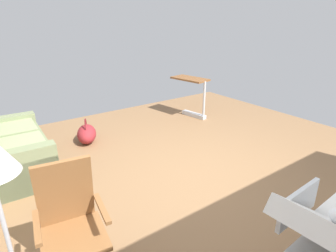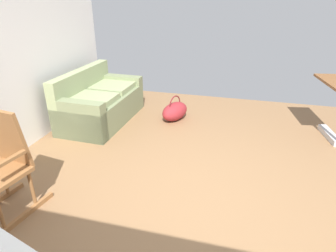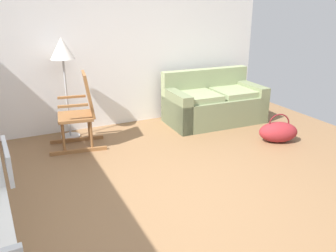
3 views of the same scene
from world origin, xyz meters
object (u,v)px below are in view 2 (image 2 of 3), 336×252
couch (100,103)px  duffel_bag (175,111)px  rocking_chair (2,166)px  overbed_table (336,103)px

couch → duffel_bag: size_ratio=2.55×
couch → rocking_chair: rocking_chair is taller
rocking_chair → overbed_table: size_ratio=1.20×
overbed_table → duffel_bag: (0.00, 2.41, -0.38)m
couch → rocking_chair: 2.27m
couch → duffel_bag: 1.26m
overbed_table → couch: bearing=95.5°
rocking_chair → duffel_bag: size_ratio=1.64×
rocking_chair → couch: bearing=3.5°
couch → overbed_table: couch is taller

